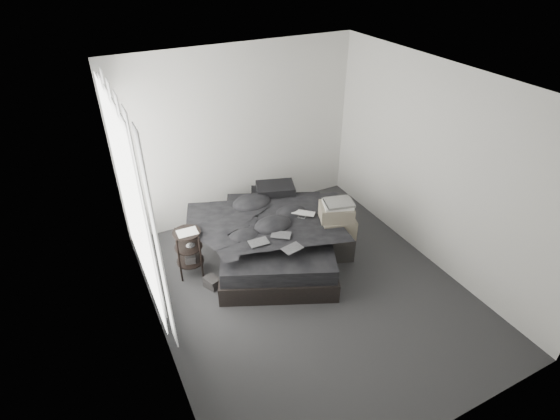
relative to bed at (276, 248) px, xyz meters
name	(u,v)px	position (x,y,z in m)	size (l,w,h in m)	color
floor	(309,291)	(0.05, -0.82, -0.13)	(3.60, 4.20, 0.01)	#2B2C2E
ceiling	(319,85)	(0.05, -0.82, 2.47)	(3.60, 4.20, 0.01)	white
wall_back	(240,135)	(0.05, 1.28, 1.17)	(3.60, 0.01, 2.60)	silver
wall_front	(458,337)	(0.05, -2.92, 1.17)	(3.60, 0.01, 2.60)	silver
wall_left	(148,249)	(-1.75, -0.82, 1.17)	(0.01, 4.20, 2.60)	silver
wall_right	(437,169)	(1.85, -0.82, 1.17)	(0.01, 4.20, 2.60)	silver
window_left	(131,199)	(-1.73, 0.08, 1.22)	(0.02, 2.00, 2.30)	white
curtain_left	(136,204)	(-1.68, 0.08, 1.15)	(0.06, 2.12, 2.48)	white
bed	(276,248)	(0.00, 0.00, 0.00)	(1.45, 1.92, 0.26)	black
mattress	(276,234)	(0.00, 0.00, 0.23)	(1.40, 1.86, 0.21)	black
duvet	(276,223)	(-0.02, -0.04, 0.45)	(1.42, 1.64, 0.22)	black
pillow_lower	(271,195)	(0.26, 0.70, 0.40)	(0.58, 0.39, 0.13)	black
pillow_upper	(275,189)	(0.31, 0.66, 0.53)	(0.54, 0.37, 0.12)	black
laptop	(303,211)	(0.34, -0.10, 0.57)	(0.31, 0.20, 0.02)	silver
comic_a	(259,238)	(-0.42, -0.37, 0.56)	(0.24, 0.16, 0.01)	black
comic_b	(281,230)	(-0.11, -0.36, 0.57)	(0.24, 0.16, 0.01)	black
comic_c	(292,243)	(-0.11, -0.66, 0.57)	(0.24, 0.16, 0.01)	black
side_stand	(189,253)	(-1.16, 0.18, 0.19)	(0.35, 0.35, 0.65)	black
papers	(187,232)	(-1.15, 0.17, 0.53)	(0.25, 0.19, 0.01)	white
floor_books	(212,282)	(-1.01, -0.20, -0.06)	(0.14, 0.20, 0.14)	black
box_lower	(334,245)	(0.72, -0.35, 0.05)	(0.48, 0.38, 0.36)	black
box_mid	(337,226)	(0.73, -0.37, 0.36)	(0.45, 0.36, 0.27)	#6A6254
box_upper	(336,212)	(0.71, -0.35, 0.59)	(0.43, 0.34, 0.19)	#6A6254
art_book_white	(338,204)	(0.72, -0.35, 0.70)	(0.37, 0.29, 0.04)	silver
art_book_snake	(339,202)	(0.73, -0.37, 0.74)	(0.36, 0.28, 0.03)	silver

